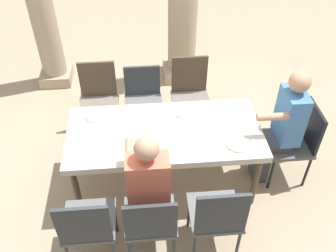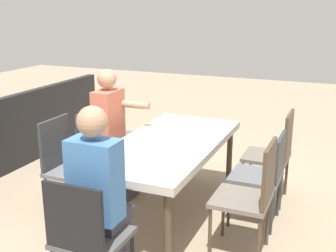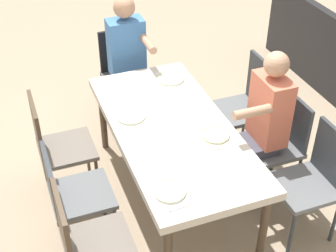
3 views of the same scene
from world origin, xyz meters
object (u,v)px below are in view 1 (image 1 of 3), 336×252
Objects in this scene: chair_west_north at (99,97)px; diner_man_white at (148,188)px; plate_0 at (96,116)px; chair_mid_north at (143,98)px; plate_2 at (186,112)px; plate_3 at (239,143)px; plate_1 at (142,151)px; diner_woman_green at (282,126)px; chair_west_south at (88,225)px; dining_table at (165,136)px; chair_east_north at (190,92)px; chair_head_east at (297,139)px; chair_mid_south at (150,221)px; chair_east_south at (217,215)px.

diner_man_white reaches higher than chair_west_north.
chair_west_north is at bearing 92.70° from plate_0.
chair_mid_north is 3.62× the size of plate_2.
plate_3 is at bearing -52.07° from chair_mid_north.
plate_3 is (0.86, 0.43, 0.04)m from diner_man_white.
plate_1 is at bearing -67.03° from chair_west_north.
diner_woman_green is at bearing -25.00° from chair_west_north.
plate_0 is at bearing 88.60° from chair_west_south.
chair_east_north reaches higher than dining_table.
plate_2 is (-1.12, 0.26, 0.23)m from chair_head_east.
diner_man_white is 6.19× the size of plate_0.
plate_1 is (0.48, -1.12, 0.21)m from chair_west_north.
plate_1 is at bearing -130.58° from dining_table.
chair_mid_south is 3.76× the size of plate_2.
diner_woman_green is at bearing 32.47° from chair_mid_south.
dining_table is 0.73m from plate_0.
chair_east_south reaches higher than chair_mid_north.
chair_west_north is 2.06m from diner_woman_green.
plate_3 is (0.89, 0.02, -0.00)m from plate_1.
plate_3 is (0.67, -0.24, 0.07)m from dining_table.
chair_east_south is 3.92× the size of plate_3.
plate_2 is at bearing -0.98° from plate_0.
chair_west_south is at bearing -91.40° from plate_0.
chair_east_north is at bearing 138.94° from chair_head_east.
chair_east_north is (0.55, 0.01, 0.04)m from chair_mid_north.
plate_1 is (-0.59, 0.61, 0.21)m from chair_east_south.
chair_west_south is 3.88× the size of plate_2.
chair_mid_north reaches higher than plate_2.
chair_west_north is 3.97× the size of plate_2.
chair_east_north is at bearing 0.88° from chair_mid_north.
plate_1 is at bearing 94.62° from diner_man_white.
chair_mid_south is at bearing 179.42° from chair_east_south.
plate_3 is at bearing 1.16° from plate_1.
chair_west_north is at bearing 106.56° from chair_mid_south.
chair_mid_south is 1.08m from plate_3.
dining_table is 1.12m from chair_west_south.
chair_west_south is 1.16m from plate_0.
chair_west_north is 1.63m from diner_man_white.
chair_east_north is at bearing 132.33° from diner_woman_green.
diner_woman_green is 1.85m from plate_0.
chair_head_east is (1.55, -0.86, 0.02)m from chair_mid_north.
diner_woman_green reaches higher than plate_0.
chair_west_north is 1.24m from plate_1.
chair_mid_north is at bearing 73.40° from chair_west_south.
chair_east_south is (0.55, -0.01, 0.02)m from chair_mid_south.
diner_man_white is at bearing 160.87° from chair_east_south.
chair_east_south reaches higher than chair_west_south.
dining_table is 2.06× the size of chair_west_south.
chair_east_south is at bearing -115.78° from plate_3.
plate_1 is (-0.03, 0.41, 0.04)m from diner_man_white.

